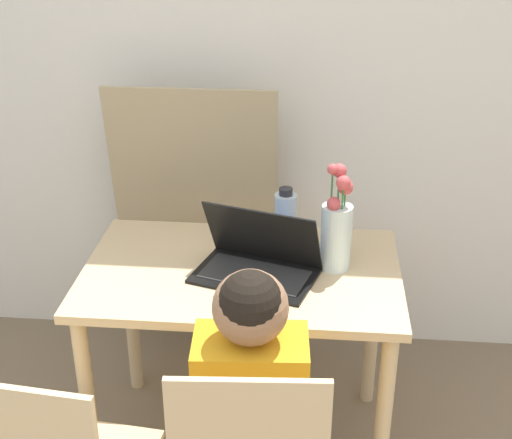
{
  "coord_description": "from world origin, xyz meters",
  "views": [
    {
      "loc": [
        0.25,
        -0.5,
        1.89
      ],
      "look_at": [
        0.07,
        1.5,
        0.91
      ],
      "focal_mm": 50.0,
      "sensor_mm": 36.0,
      "label": 1
    }
  ],
  "objects_px": {
    "flower_vase": "(337,228)",
    "person_seated": "(251,388)",
    "water_bottle": "(285,223)",
    "laptop": "(258,259)"
  },
  "relations": [
    {
      "from": "person_seated",
      "to": "flower_vase",
      "type": "xyz_separation_m",
      "value": [
        0.22,
        0.55,
        0.21
      ]
    },
    {
      "from": "laptop",
      "to": "flower_vase",
      "type": "relative_size",
      "value": 1.2
    },
    {
      "from": "laptop",
      "to": "water_bottle",
      "type": "bearing_deg",
      "value": 79.43
    },
    {
      "from": "laptop",
      "to": "flower_vase",
      "type": "bearing_deg",
      "value": 30.5
    },
    {
      "from": "flower_vase",
      "to": "water_bottle",
      "type": "height_order",
      "value": "flower_vase"
    },
    {
      "from": "flower_vase",
      "to": "water_bottle",
      "type": "xyz_separation_m",
      "value": [
        -0.17,
        0.09,
        -0.03
      ]
    },
    {
      "from": "person_seated",
      "to": "water_bottle",
      "type": "bearing_deg",
      "value": -98.5
    },
    {
      "from": "person_seated",
      "to": "flower_vase",
      "type": "height_order",
      "value": "flower_vase"
    },
    {
      "from": "flower_vase",
      "to": "person_seated",
      "type": "bearing_deg",
      "value": -112.0
    },
    {
      "from": "flower_vase",
      "to": "water_bottle",
      "type": "bearing_deg",
      "value": 151.74
    }
  ]
}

